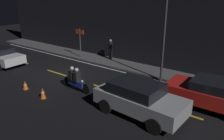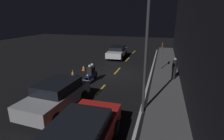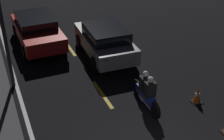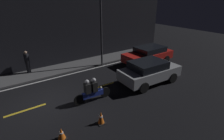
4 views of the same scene
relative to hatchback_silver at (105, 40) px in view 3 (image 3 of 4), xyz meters
The scene contains 6 objects.
lane_dash_d 3.33m from the hatchback_silver, 156.12° to the left, with size 2.00×0.14×0.01m.
lane_dash_e 2.18m from the hatchback_silver, 40.08° to the left, with size 2.00×0.14×0.01m.
hatchback_silver is the anchor object (origin of this frame).
taxi_red 3.70m from the hatchback_silver, 45.24° to the left, with size 4.43×2.08×1.44m.
motorcycle 4.26m from the hatchback_silver, behind, with size 2.17×0.39×1.37m.
traffic_cone_mid 5.13m from the hatchback_silver, 160.28° to the right, with size 0.38×0.38×0.63m.
Camera 3 is at (-5.81, 3.57, 6.83)m, focal length 50.00 mm.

